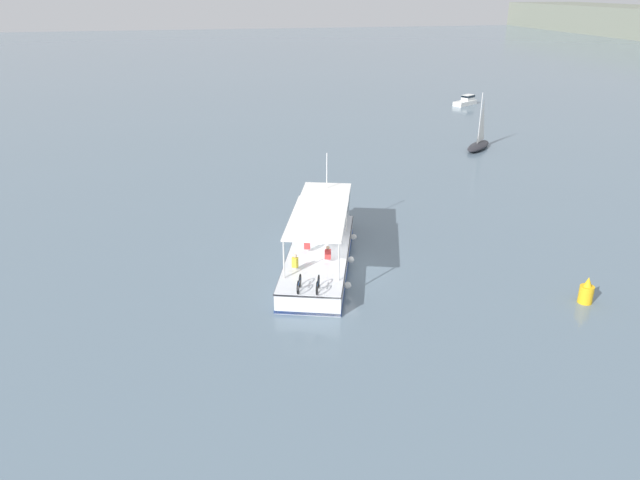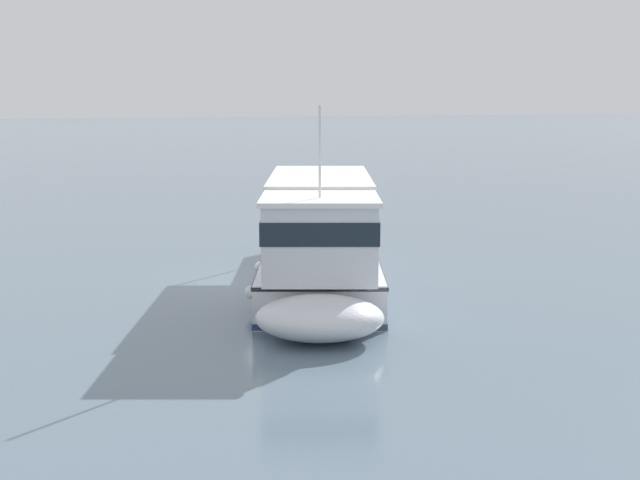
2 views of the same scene
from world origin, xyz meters
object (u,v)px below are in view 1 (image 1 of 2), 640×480
channel_buoy (586,292)px  sailboat_near_starboard (479,143)px  ferry_main (322,239)px  motorboat_horizon_west (466,101)px

channel_buoy → sailboat_near_starboard: bearing=163.7°
sailboat_near_starboard → channel_buoy: (29.27, -8.56, 0.03)m
ferry_main → sailboat_near_starboard: size_ratio=2.41×
motorboat_horizon_west → channel_buoy: 53.87m
channel_buoy → ferry_main: bearing=-125.8°
ferry_main → channel_buoy: size_ratio=9.31×
sailboat_near_starboard → channel_buoy: 30.49m
ferry_main → motorboat_horizon_west: size_ratio=3.47×
ferry_main → sailboat_near_starboard: (-20.92, 20.12, -0.48)m
ferry_main → motorboat_horizon_west: 51.54m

